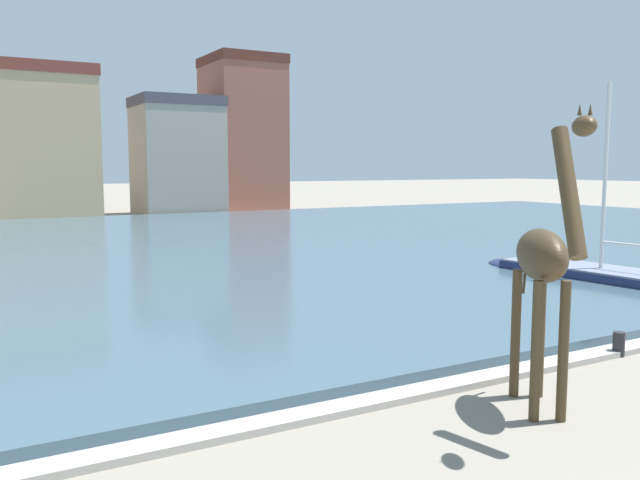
% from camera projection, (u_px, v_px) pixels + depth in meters
% --- Properties ---
extents(harbor_water, '(88.83, 40.04, 0.31)m').
position_uv_depth(harbor_water, '(122.00, 252.00, 28.51)').
color(harbor_water, '#3D5666').
rests_on(harbor_water, ground).
extents(quay_edge_coping, '(88.83, 0.50, 0.12)m').
position_uv_depth(quay_edge_coping, '(404.00, 395.00, 10.97)').
color(quay_edge_coping, '#ADA89E').
rests_on(quay_edge_coping, ground).
extents(giraffe_statue, '(1.69, 2.47, 4.66)m').
position_uv_depth(giraffe_statue, '(544.00, 262.00, 10.15)').
color(giraffe_statue, '#42331E').
rests_on(giraffe_statue, ground).
extents(sailboat_navy, '(2.71, 8.94, 6.45)m').
position_uv_depth(sailboat_navy, '(595.00, 276.00, 21.22)').
color(sailboat_navy, navy).
rests_on(sailboat_navy, ground).
extents(mooring_bollard, '(0.24, 0.24, 0.50)m').
position_uv_depth(mooring_bollard, '(619.00, 344.00, 13.40)').
color(mooring_bollard, '#232326').
rests_on(mooring_bollard, ground).
extents(townhouse_end_terrace, '(9.00, 7.56, 10.99)m').
position_uv_depth(townhouse_end_terrace, '(28.00, 143.00, 47.70)').
color(townhouse_end_terrace, tan).
rests_on(townhouse_end_terrace, ground).
extents(townhouse_narrow_midrow, '(6.52, 5.82, 9.31)m').
position_uv_depth(townhouse_narrow_midrow, '(177.00, 156.00, 52.79)').
color(townhouse_narrow_midrow, gray).
rests_on(townhouse_narrow_midrow, ground).
extents(townhouse_corner_house, '(6.04, 6.77, 13.34)m').
position_uv_depth(townhouse_corner_house, '(243.00, 134.00, 58.03)').
color(townhouse_corner_house, '#8E5142').
rests_on(townhouse_corner_house, ground).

